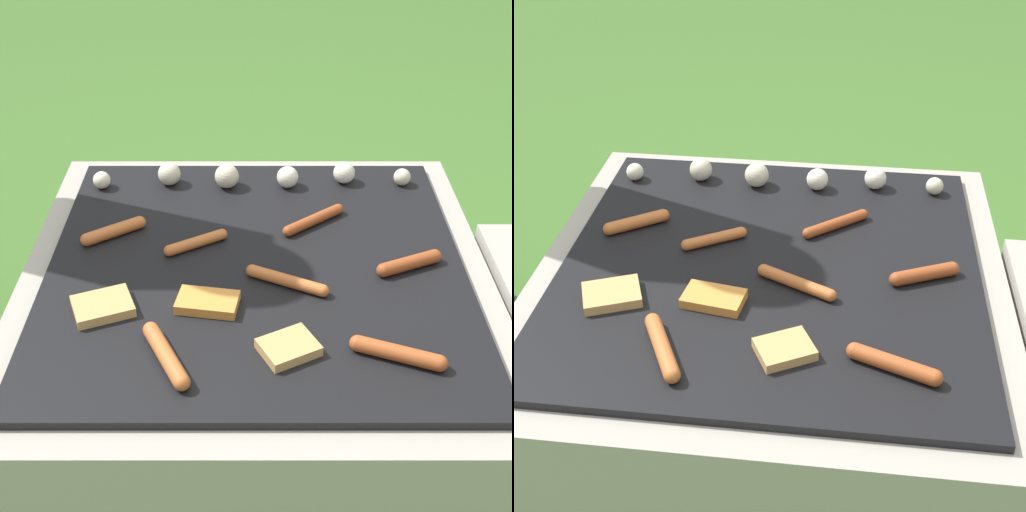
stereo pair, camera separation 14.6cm
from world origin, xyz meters
TOP-DOWN VIEW (x-y plane):
  - ground_plane at (0.00, 0.00)m, footprint 14.00×14.00m
  - grill at (0.00, 0.00)m, footprint 0.98×0.98m
  - sausage_front_center at (0.25, -0.29)m, footprint 0.16×0.08m
  - sausage_back_right at (0.06, -0.07)m, footprint 0.16×0.09m
  - sausage_front_right at (-0.13, 0.06)m, footprint 0.13×0.09m
  - sausage_front_left at (0.13, 0.15)m, footprint 0.14×0.12m
  - sausage_mid_right at (-0.16, -0.29)m, footprint 0.10×0.16m
  - sausage_back_left at (0.31, -0.02)m, footprint 0.14×0.08m
  - sausage_mid_left at (-0.31, 0.10)m, footprint 0.13×0.10m
  - bread_slice_right at (0.06, -0.27)m, footprint 0.12×0.11m
  - bread_slice_center at (-0.09, -0.14)m, footprint 0.13×0.09m
  - bread_slice_left at (-0.29, -0.15)m, footprint 0.13×0.12m
  - mushroom_row at (-0.01, 0.33)m, footprint 0.77×0.08m

SIDE VIEW (x-z plane):
  - ground_plane at x=0.00m, z-range 0.00..0.00m
  - grill at x=0.00m, z-range 0.00..0.45m
  - bread_slice_right at x=0.06m, z-range 0.45..0.47m
  - bread_slice_center at x=-0.09m, z-range 0.45..0.47m
  - bread_slice_left at x=-0.29m, z-range 0.45..0.47m
  - sausage_front_right at x=-0.13m, z-range 0.45..0.48m
  - sausage_front_left at x=0.13m, z-range 0.45..0.48m
  - sausage_back_right at x=0.06m, z-range 0.45..0.48m
  - sausage_mid_left at x=-0.31m, z-range 0.45..0.48m
  - sausage_back_left at x=0.31m, z-range 0.45..0.48m
  - sausage_front_center at x=0.25m, z-range 0.45..0.48m
  - sausage_mid_right at x=-0.16m, z-range 0.45..0.48m
  - mushroom_row at x=-0.01m, z-range 0.45..0.51m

